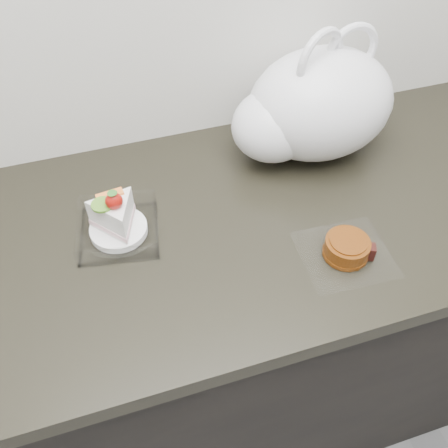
{
  "coord_description": "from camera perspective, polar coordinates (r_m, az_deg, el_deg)",
  "views": [
    {
      "loc": [
        -0.18,
        1.02,
        1.65
      ],
      "look_at": [
        0.01,
        1.65,
        0.94
      ],
      "focal_mm": 40.0,
      "sensor_mm": 36.0,
      "label": 1
    }
  ],
  "objects": [
    {
      "name": "cake_tray",
      "position": [
        1.0,
        -12.12,
        0.17
      ],
      "size": [
        0.18,
        0.18,
        0.12
      ],
      "rotation": [
        0.0,
        0.0,
        -0.17
      ],
      "color": "white",
      "rests_on": "counter"
    },
    {
      "name": "plastic_bag",
      "position": [
        1.14,
        9.98,
        12.99
      ],
      "size": [
        0.41,
        0.33,
        0.3
      ],
      "rotation": [
        0.0,
        0.0,
        0.26
      ],
      "color": "white",
      "rests_on": "counter"
    },
    {
      "name": "mooncake_wrap",
      "position": [
        0.98,
        13.9,
        -2.8
      ],
      "size": [
        0.18,
        0.17,
        0.04
      ],
      "rotation": [
        0.0,
        0.0,
        0.12
      ],
      "color": "white",
      "rests_on": "counter"
    },
    {
      "name": "counter",
      "position": [
        1.38,
        -1.05,
        -12.58
      ],
      "size": [
        2.04,
        0.64,
        0.9
      ],
      "color": "black",
      "rests_on": "ground"
    }
  ]
}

